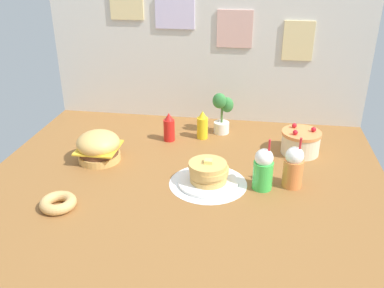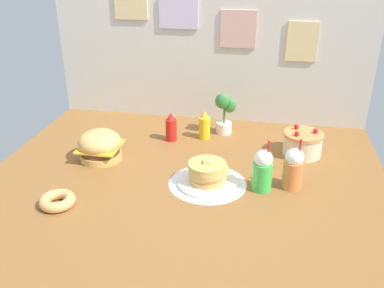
% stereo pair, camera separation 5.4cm
% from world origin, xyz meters
% --- Properties ---
extents(ground_plane, '(2.00, 1.73, 0.02)m').
position_xyz_m(ground_plane, '(0.00, 0.00, -0.01)').
color(ground_plane, brown).
extents(back_wall, '(2.00, 0.04, 1.02)m').
position_xyz_m(back_wall, '(0.00, 0.86, 0.52)').
color(back_wall, beige).
rests_on(back_wall, ground_plane).
extents(doily_mat, '(0.38, 0.38, 0.00)m').
position_xyz_m(doily_mat, '(0.12, 0.00, 0.00)').
color(doily_mat, white).
rests_on(doily_mat, ground_plane).
extents(burger, '(0.23, 0.23, 0.17)m').
position_xyz_m(burger, '(-0.49, 0.16, 0.08)').
color(burger, '#DBA859').
rests_on(burger, ground_plane).
extents(pancake_stack, '(0.29, 0.29, 0.13)m').
position_xyz_m(pancake_stack, '(0.12, 0.00, 0.05)').
color(pancake_stack, white).
rests_on(pancake_stack, doily_mat).
extents(layer_cake, '(0.22, 0.22, 0.16)m').
position_xyz_m(layer_cake, '(0.59, 0.41, 0.07)').
color(layer_cake, beige).
rests_on(layer_cake, ground_plane).
extents(ketchup_bottle, '(0.07, 0.07, 0.17)m').
position_xyz_m(ketchup_bottle, '(-0.17, 0.47, 0.08)').
color(ketchup_bottle, red).
rests_on(ketchup_bottle, ground_plane).
extents(mustard_bottle, '(0.07, 0.07, 0.17)m').
position_xyz_m(mustard_bottle, '(0.02, 0.53, 0.08)').
color(mustard_bottle, yellow).
rests_on(mustard_bottle, ground_plane).
extents(cream_soda_cup, '(0.10, 0.10, 0.26)m').
position_xyz_m(cream_soda_cup, '(0.38, 0.00, 0.10)').
color(cream_soda_cup, green).
rests_on(cream_soda_cup, ground_plane).
extents(orange_float_cup, '(0.10, 0.10, 0.26)m').
position_xyz_m(orange_float_cup, '(0.52, 0.04, 0.10)').
color(orange_float_cup, orange).
rests_on(orange_float_cup, ground_plane).
extents(donut_pink_glaze, '(0.16, 0.16, 0.05)m').
position_xyz_m(donut_pink_glaze, '(-0.51, -0.31, 0.03)').
color(donut_pink_glaze, tan).
rests_on(donut_pink_glaze, ground_plane).
extents(potted_plant, '(0.13, 0.10, 0.26)m').
position_xyz_m(potted_plant, '(0.13, 0.63, 0.14)').
color(potted_plant, white).
rests_on(potted_plant, ground_plane).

